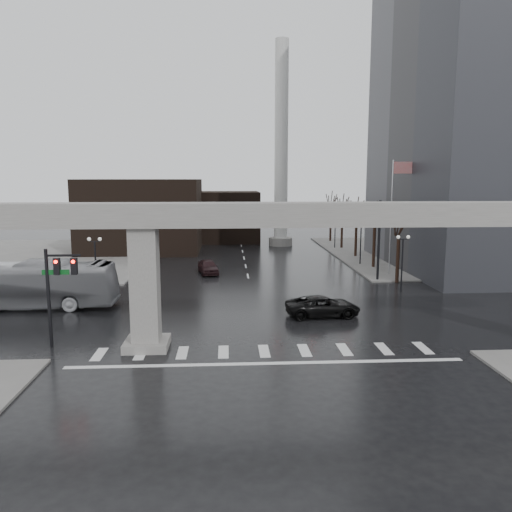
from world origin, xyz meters
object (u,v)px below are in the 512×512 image
(signal_mast_arm, at_px, (341,223))
(far_car, at_px, (208,267))
(city_bus, at_px, (29,285))
(pickup_truck, at_px, (323,306))

(signal_mast_arm, height_order, far_car, signal_mast_arm)
(city_bus, height_order, far_car, city_bus)
(signal_mast_arm, xyz_separation_m, pickup_truck, (-4.10, -12.50, -5.07))
(pickup_truck, bearing_deg, far_car, 23.55)
(city_bus, relative_size, far_car, 2.98)
(pickup_truck, relative_size, far_car, 1.21)
(signal_mast_arm, bearing_deg, city_bus, -161.79)
(signal_mast_arm, relative_size, far_car, 2.68)
(far_car, bearing_deg, city_bus, -146.33)
(signal_mast_arm, height_order, city_bus, signal_mast_arm)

